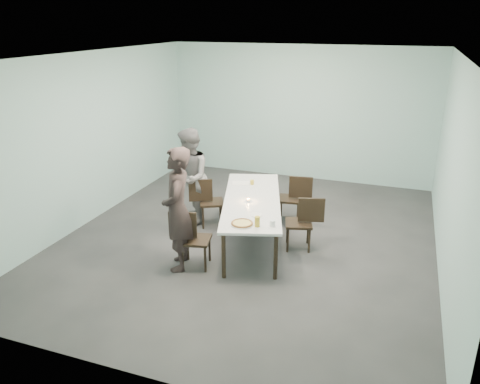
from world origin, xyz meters
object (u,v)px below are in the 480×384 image
(chair_near_left, at_px, (190,235))
(amber_tumbler, at_px, (252,182))
(chair_near_right, at_px, (304,220))
(chair_far_right, at_px, (294,196))
(chair_far_left, at_px, (207,199))
(table, at_px, (252,202))
(pizza, at_px, (242,223))
(beer_glass, at_px, (257,222))
(diner_far, at_px, (189,177))
(diner_near, at_px, (178,209))
(tealight, at_px, (248,201))
(side_plate, at_px, (256,215))
(water_tumbler, at_px, (272,223))

(chair_near_left, relative_size, amber_tumbler, 10.88)
(chair_near_right, bearing_deg, chair_far_right, -83.89)
(amber_tumbler, bearing_deg, chair_far_left, -155.31)
(table, height_order, chair_far_left, chair_far_left)
(chair_near_right, xyz_separation_m, amber_tumbler, (-1.09, 0.65, 0.29))
(pizza, xyz_separation_m, beer_glass, (0.22, 0.02, 0.06))
(diner_far, relative_size, beer_glass, 11.66)
(diner_far, relative_size, amber_tumbler, 21.86)
(chair_near_left, height_order, beer_glass, beer_glass)
(chair_near_right, bearing_deg, chair_far_left, -25.27)
(chair_far_right, xyz_separation_m, diner_near, (-1.22, -2.21, 0.43))
(table, xyz_separation_m, chair_far_left, (-0.96, 0.34, -0.19))
(tealight, bearing_deg, side_plate, -58.97)
(beer_glass, xyz_separation_m, water_tumbler, (0.20, 0.08, -0.03))
(diner_near, distance_m, pizza, 0.96)
(side_plate, relative_size, amber_tumbler, 2.25)
(chair_near_right, relative_size, chair_far_right, 1.00)
(chair_far_right, bearing_deg, chair_far_left, 17.97)
(chair_near_left, bearing_deg, chair_far_right, 51.13)
(diner_near, relative_size, beer_glass, 12.36)
(diner_far, bearing_deg, side_plate, 33.76)
(table, relative_size, side_plate, 15.27)
(side_plate, distance_m, beer_glass, 0.41)
(side_plate, xyz_separation_m, beer_glass, (0.14, -0.38, 0.07))
(diner_near, bearing_deg, side_plate, 97.81)
(chair_near_left, xyz_separation_m, side_plate, (0.86, 0.50, 0.25))
(chair_far_left, relative_size, beer_glass, 5.80)
(diner_near, bearing_deg, chair_far_left, 166.12)
(table, relative_size, amber_tumbler, 34.37)
(chair_far_left, bearing_deg, amber_tumbler, -3.18)
(tealight, distance_m, amber_tumbler, 0.84)
(pizza, relative_size, tealight, 6.07)
(table, bearing_deg, diner_far, 165.78)
(chair_near_right, bearing_deg, chair_near_left, 22.31)
(chair_near_left, relative_size, chair_far_left, 1.00)
(chair_far_left, distance_m, chair_far_right, 1.58)
(diner_far, distance_m, beer_glass, 2.14)
(chair_far_left, xyz_separation_m, pizza, (1.14, -1.35, 0.27))
(pizza, bearing_deg, chair_near_right, 56.44)
(chair_near_right, relative_size, beer_glass, 5.80)
(beer_glass, bearing_deg, pizza, -175.84)
(chair_far_right, bearing_deg, chair_near_left, 55.80)
(chair_near_left, distance_m, chair_near_right, 1.85)
(chair_far_right, bearing_deg, side_plate, 75.29)
(pizza, relative_size, water_tumbler, 3.78)
(chair_near_left, xyz_separation_m, chair_far_left, (-0.36, 1.45, 0.00))
(side_plate, bearing_deg, chair_near_right, 46.85)
(chair_far_right, distance_m, water_tumbler, 1.96)
(beer_glass, height_order, water_tumbler, beer_glass)
(water_tumbler, bearing_deg, table, 123.65)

